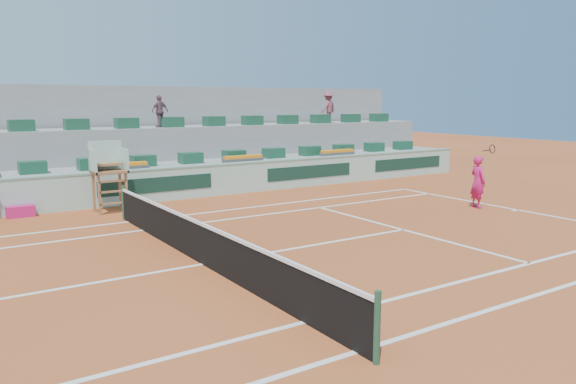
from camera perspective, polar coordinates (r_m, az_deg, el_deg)
ground at (r=13.24m, az=-8.66°, el=-7.28°), size 90.00×90.00×0.00m
seating_tier_lower at (r=23.10m, az=-19.84°, el=0.89°), size 36.00×4.00×1.20m
seating_tier_upper at (r=24.56m, az=-20.81°, el=2.96°), size 36.00×2.40×2.60m
stadium_back_wall at (r=26.05m, az=-21.69°, el=5.22°), size 36.00×0.40×4.40m
player_bag at (r=20.19m, az=-25.53°, el=-1.79°), size 0.85×0.38×0.38m
spectator_mid at (r=24.95m, az=-12.89°, el=8.00°), size 0.87×0.53×1.38m
spectator_right at (r=29.23m, az=4.11°, el=8.58°), size 1.17×0.90×1.60m
court_lines at (r=13.24m, az=-8.66°, el=-7.26°), size 23.89×11.09×0.01m
tennis_net at (r=13.10m, az=-8.72°, el=-5.08°), size 0.10×11.97×1.10m
advertising_hoarding at (r=20.98m, az=-18.37°, el=0.27°), size 36.00×0.34×1.26m
umpire_chair at (r=19.90m, az=-17.82°, el=2.47°), size 1.10×0.90×2.40m
seat_row_lower at (r=22.13m, az=-19.41°, el=2.71°), size 32.90×0.60×0.44m
seat_row_upper at (r=23.87m, az=-20.70°, el=6.46°), size 32.90×0.60×0.44m
flower_planters at (r=21.05m, az=-22.83°, el=1.97°), size 26.80×0.36×0.28m
tennis_player at (r=20.81m, az=18.72°, el=1.00°), size 0.58×0.94×2.28m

